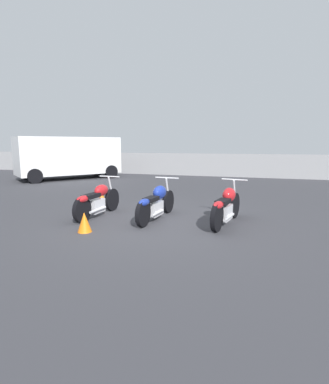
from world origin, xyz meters
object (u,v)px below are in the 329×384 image
object	(u,v)px
motorcycle_slot_1	(156,202)
motorcycle_slot_2	(226,206)
traffic_cone_far	(84,222)
traffic_cone_near	(102,198)
parked_van	(69,156)
motorcycle_slot_0	(97,200)

from	to	relation	value
motorcycle_slot_1	motorcycle_slot_2	size ratio (longest dim) A/B	1.07
traffic_cone_far	motorcycle_slot_1	bearing A→B (deg)	52.89
traffic_cone_near	parked_van	bearing A→B (deg)	131.57
parked_van	traffic_cone_near	xyz separation A→B (m)	(5.11, -5.76, -1.00)
traffic_cone_near	motorcycle_slot_2	bearing A→B (deg)	-16.11
motorcycle_slot_0	motorcycle_slot_1	size ratio (longest dim) A/B	0.94
motorcycle_slot_2	traffic_cone_far	distance (m)	3.20
traffic_cone_near	traffic_cone_far	xyz separation A→B (m)	(1.04, -2.62, -0.01)
motorcycle_slot_0	parked_van	size ratio (longest dim) A/B	0.38
motorcycle_slot_1	parked_van	xyz separation A→B (m)	(-7.26, 6.90, 0.79)
parked_van	motorcycle_slot_2	bearing A→B (deg)	0.04
motorcycle_slot_0	traffic_cone_near	distance (m)	1.46
motorcycle_slot_0	traffic_cone_near	xyz separation A→B (m)	(-0.61, 1.31, -0.20)
parked_van	traffic_cone_far	size ratio (longest dim) A/B	12.46
motorcycle_slot_1	parked_van	world-z (taller)	parked_van
motorcycle_slot_1	parked_van	size ratio (longest dim) A/B	0.40
motorcycle_slot_0	traffic_cone_near	size ratio (longest dim) A/B	4.53
motorcycle_slot_0	traffic_cone_far	world-z (taller)	motorcycle_slot_0
motorcycle_slot_2	traffic_cone_far	xyz separation A→B (m)	(-2.81, -1.51, -0.22)
motorcycle_slot_0	motorcycle_slot_1	xyz separation A→B (m)	(1.55, 0.17, 0.01)
motorcycle_slot_0	motorcycle_slot_1	world-z (taller)	motorcycle_slot_0
traffic_cone_far	motorcycle_slot_0	bearing A→B (deg)	108.26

